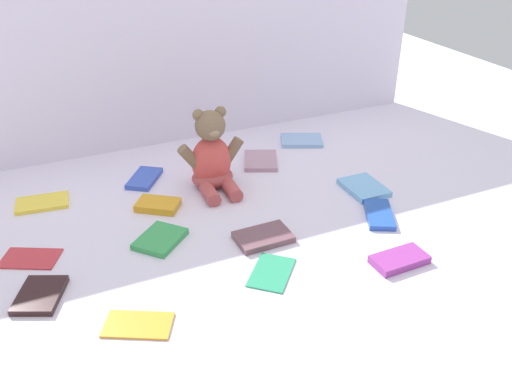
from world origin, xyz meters
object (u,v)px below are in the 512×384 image
book_case_0 (271,272)px  book_case_12 (42,203)px  book_case_3 (138,324)px  book_case_10 (40,295)px  book_case_2 (379,214)px  book_case_9 (364,188)px  book_case_1 (263,237)px  book_case_11 (160,239)px  book_case_5 (30,258)px  book_case_6 (302,140)px  book_case_13 (144,178)px  book_case_7 (261,161)px  book_case_4 (158,205)px  teddy_bear (212,159)px  book_case_8 (399,260)px

book_case_0 → book_case_12: 0.67m
book_case_3 → book_case_10: book_case_10 is taller
book_case_2 → book_case_9: 0.14m
book_case_1 → book_case_12: size_ratio=0.99×
book_case_1 → book_case_9: (0.36, 0.10, 0.00)m
book_case_1 → book_case_11: book_case_1 is taller
book_case_0 → book_case_12: bearing=-8.8°
book_case_10 → book_case_1: bearing=24.2°
book_case_3 → book_case_9: 0.75m
book_case_5 → book_case_6: (0.86, 0.31, 0.00)m
book_case_9 → book_case_11: size_ratio=1.11×
book_case_0 → book_case_13: size_ratio=0.99×
book_case_6 → book_case_7: same height
book_case_0 → book_case_9: (0.39, 0.23, 0.00)m
book_case_1 → book_case_2: book_case_1 is taller
book_case_10 → book_case_6: bearing=52.3°
book_case_10 → book_case_11: (0.28, 0.10, 0.00)m
book_case_9 → book_case_10: (-0.86, -0.11, -0.00)m
book_case_2 → book_case_7: (-0.15, 0.41, -0.00)m
book_case_0 → book_case_5: same height
book_case_12 → book_case_13: book_case_13 is taller
book_case_0 → book_case_3: 0.31m
book_case_9 → book_case_4: bearing=-14.1°
book_case_9 → book_case_11: (-0.58, -0.01, -0.00)m
book_case_3 → book_case_4: size_ratio=1.20×
book_case_4 → book_case_9: (0.54, -0.14, -0.00)m
book_case_10 → teddy_bear: bearing=55.7°
book_case_12 → book_case_0: bearing=-133.3°
book_case_5 → book_case_6: size_ratio=0.94×
book_case_3 → book_case_12: bearing=-140.1°
book_case_12 → book_case_6: bearing=-78.2°
teddy_bear → book_case_3: teddy_bear is taller
book_case_11 → book_case_12: size_ratio=0.87×
book_case_11 → book_case_3: bearing=113.4°
book_case_3 → book_case_11: (0.11, 0.26, 0.00)m
book_case_0 → book_case_13: bearing=-33.2°
teddy_bear → book_case_8: size_ratio=1.81×
book_case_8 → book_case_9: book_case_8 is taller
teddy_bear → book_case_0: size_ratio=1.85×
book_case_3 → book_case_10: 0.23m
book_case_2 → book_case_10: size_ratio=1.20×
book_case_3 → book_case_6: bearing=159.2°
book_case_8 → book_case_12: book_case_8 is taller
book_case_3 → book_case_12: (-0.12, 0.55, 0.00)m
book_case_2 → book_case_13: 0.66m
book_case_9 → book_case_2: bearing=72.5°
book_case_7 → book_case_11: book_case_11 is taller
book_case_0 → book_case_2: bearing=-123.5°
book_case_4 → book_case_10: bearing=-16.8°
book_case_5 → book_case_12: size_ratio=0.95×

